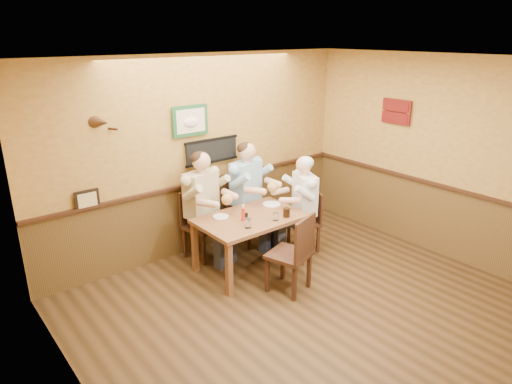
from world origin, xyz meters
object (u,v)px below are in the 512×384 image
at_px(cola_tumbler, 286,213).
at_px(water_glass_mid, 276,217).
at_px(diner_white_elder, 304,209).
at_px(hot_sauce_bottle, 243,214).
at_px(diner_tan_shirt, 202,211).
at_px(chair_near_side, 289,253).
at_px(pepper_shaker, 247,216).
at_px(water_glass_left, 248,223).
at_px(dining_table, 251,223).
at_px(chair_right_end, 304,221).
at_px(chair_back_left, 202,225).
at_px(diner_blue_polo, 246,199).
at_px(salt_shaker, 243,217).
at_px(chair_back_right, 246,212).

bearing_deg(cola_tumbler, water_glass_mid, -178.93).
height_order(diner_white_elder, hot_sauce_bottle, diner_white_elder).
bearing_deg(cola_tumbler, hot_sauce_bottle, 154.50).
relative_size(diner_tan_shirt, cola_tumbler, 11.67).
bearing_deg(chair_near_side, pepper_shaker, -98.18).
height_order(water_glass_left, cola_tumbler, water_glass_left).
bearing_deg(hot_sauce_bottle, dining_table, 15.71).
xyz_separation_m(chair_right_end, diner_tan_shirt, (-1.28, 0.73, 0.25)).
bearing_deg(hot_sauce_bottle, pepper_shaker, 4.47).
height_order(chair_back_left, hot_sauce_bottle, chair_back_left).
xyz_separation_m(diner_white_elder, cola_tumbler, (-0.59, -0.26, 0.17)).
xyz_separation_m(chair_right_end, pepper_shaker, (-1.06, -0.00, 0.35)).
bearing_deg(water_glass_left, chair_near_side, -61.11).
distance_m(chair_right_end, water_glass_mid, 0.90).
height_order(dining_table, hot_sauce_bottle, hot_sauce_bottle).
distance_m(diner_white_elder, hot_sauce_bottle, 1.13).
distance_m(chair_back_left, diner_white_elder, 1.48).
distance_m(water_glass_mid, pepper_shaker, 0.38).
xyz_separation_m(diner_blue_polo, water_glass_left, (-0.70, -0.95, 0.11)).
bearing_deg(dining_table, salt_shaker, -168.59).
bearing_deg(diner_tan_shirt, water_glass_mid, -77.30).
bearing_deg(pepper_shaker, chair_right_end, 0.04).
distance_m(chair_back_right, water_glass_mid, 1.07).
distance_m(diner_white_elder, salt_shaker, 1.12).
distance_m(chair_near_side, salt_shaker, 0.78).
bearing_deg(pepper_shaker, diner_blue_polo, 52.88).
distance_m(chair_near_side, water_glass_mid, 0.55).
bearing_deg(cola_tumbler, chair_back_left, 125.15).
relative_size(chair_right_end, diner_tan_shirt, 0.64).
height_order(chair_back_left, chair_back_right, chair_back_right).
bearing_deg(chair_right_end, chair_back_left, -96.89).
bearing_deg(diner_blue_polo, diner_tan_shirt, 164.48).
bearing_deg(hot_sauce_bottle, salt_shaker, 56.75).
bearing_deg(diner_blue_polo, chair_right_end, -70.35).
relative_size(chair_back_right, salt_shaker, 9.80).
bearing_deg(chair_back_left, diner_white_elder, -43.89).
relative_size(diner_blue_polo, water_glass_left, 11.60).
xyz_separation_m(dining_table, diner_blue_polo, (0.45, 0.69, 0.05)).
height_order(cola_tumbler, salt_shaker, cola_tumbler).
distance_m(chair_near_side, water_glass_left, 0.62).
distance_m(chair_back_right, diner_blue_polo, 0.21).
bearing_deg(dining_table, cola_tumbler, -38.68).
bearing_deg(chair_right_end, chair_back_right, -122.35).
distance_m(chair_right_end, diner_white_elder, 0.19).
height_order(dining_table, water_glass_left, water_glass_left).
bearing_deg(diner_tan_shirt, chair_back_left, -14.22).
height_order(chair_back_right, water_glass_mid, chair_back_right).
height_order(diner_white_elder, salt_shaker, diner_white_elder).
xyz_separation_m(diner_white_elder, pepper_shaker, (-1.06, -0.00, 0.16)).
relative_size(chair_back_left, salt_shaker, 9.70).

